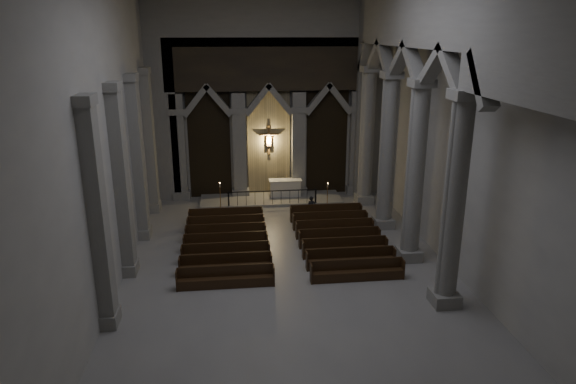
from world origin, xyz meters
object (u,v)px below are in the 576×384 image
object	(u,v)px
altar_rail	(272,196)
pews	(283,243)
candle_stand_right	(327,201)
altar	(285,187)
candle_stand_left	(221,202)
worshipper	(311,208)

from	to	relation	value
altar_rail	pews	xyz separation A→B (m)	(-0.00, -6.07, -0.39)
candle_stand_right	altar	bearing A→B (deg)	137.65
altar_rail	candle_stand_right	xyz separation A→B (m)	(3.17, -0.46, -0.27)
candle_stand_left	candle_stand_right	bearing A→B (deg)	-2.85
candle_stand_right	pews	distance (m)	6.44
candle_stand_left	altar_rail	bearing A→B (deg)	2.85
pews	candle_stand_left	bearing A→B (deg)	117.03
worshipper	altar_rail	bearing A→B (deg)	133.22
altar	pews	size ratio (longest dim) A/B	0.21
altar_rail	candle_stand_left	xyz separation A→B (m)	(-3.02, -0.15, -0.23)
candle_stand_right	worshipper	world-z (taller)	candle_stand_right
altar	worshipper	xyz separation A→B (m)	(1.02, -3.86, -0.02)
pews	worshipper	xyz separation A→B (m)	(1.95, 3.79, 0.35)
candle_stand_left	candle_stand_right	size ratio (longest dim) A/B	1.09
altar	candle_stand_left	size ratio (longest dim) A/B	1.23
candle_stand_left	worshipper	size ratio (longest dim) A/B	1.28
candle_stand_left	pews	distance (m)	6.64
altar	candle_stand_right	size ratio (longest dim) A/B	1.33
altar_rail	candle_stand_right	bearing A→B (deg)	-8.23
altar	worshipper	size ratio (longest dim) A/B	1.56
altar	altar_rail	world-z (taller)	altar
altar_rail	candle_stand_right	size ratio (longest dim) A/B	3.47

